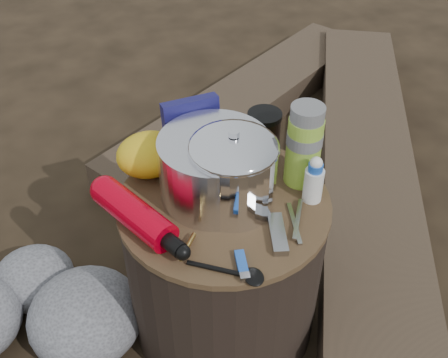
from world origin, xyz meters
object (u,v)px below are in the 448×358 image
object	(u,v)px
log_main	(365,157)
travel_mug	(264,135)
stump	(224,266)
camping_pot	(233,171)
thermos	(304,145)
fuel_bottle	(134,214)

from	to	relation	value
log_main	travel_mug	distance (m)	0.71
stump	camping_pot	world-z (taller)	camping_pot
log_main	thermos	size ratio (longest dim) A/B	8.81
log_main	thermos	distance (m)	0.75
stump	travel_mug	distance (m)	0.33
stump	log_main	xyz separation A→B (m)	(0.63, 0.43, -0.14)
thermos	log_main	bearing A→B (deg)	42.87
fuel_bottle	travel_mug	bearing A→B (deg)	-3.60
stump	fuel_bottle	size ratio (longest dim) A/B	1.72
stump	travel_mug	size ratio (longest dim) A/B	4.04
log_main	fuel_bottle	size ratio (longest dim) A/B	6.30
camping_pot	travel_mug	size ratio (longest dim) A/B	1.58
fuel_bottle	thermos	distance (m)	0.38
stump	fuel_bottle	bearing A→B (deg)	-175.11
camping_pot	fuel_bottle	distance (m)	0.22
fuel_bottle	log_main	bearing A→B (deg)	0.88
camping_pot	fuel_bottle	bearing A→B (deg)	-178.77
thermos	stump	bearing A→B (deg)	-174.01
stump	travel_mug	bearing A→B (deg)	44.02
thermos	camping_pot	bearing A→B (deg)	-169.43
log_main	travel_mug	world-z (taller)	travel_mug
fuel_bottle	thermos	xyz separation A→B (m)	(0.38, 0.04, 0.06)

